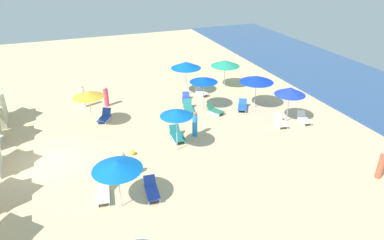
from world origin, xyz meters
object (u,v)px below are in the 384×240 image
object	(u,v)px
umbrella_0	(290,91)
umbrella_6	(204,80)
umbrella_7	(88,94)
umbrella_2	(117,165)
beachgoer_3	(381,165)
umbrella_5	(176,113)
umbrella_8	(225,63)
beach_ball_1	(133,152)
lounge_chair_0_1	(304,119)
beachgoer_1	(83,97)
beachgoer_2	(195,125)
lounge_chair_2_1	(103,193)
lounge_chair_6_1	(188,108)
lounge_chair_1_1	(201,92)
lounge_chair_6_0	(215,110)
beachgoer_0	(123,167)
umbrella_4	(257,79)
beachgoer_4	(106,97)
umbrella_1	(186,65)
lounge_chair_5_0	(177,136)
lounge_chair_4_0	(242,106)
lounge_chair_0_0	(280,122)
lounge_chair_2_0	(152,190)
lounge_chair_7_0	(105,117)

from	to	relation	value
umbrella_0	umbrella_6	distance (m)	6.04
umbrella_7	umbrella_2	bearing A→B (deg)	1.81
beachgoer_3	umbrella_5	bearing A→B (deg)	179.63
umbrella_6	umbrella_8	xyz separation A→B (m)	(-3.57, 3.44, -0.20)
beach_ball_1	beachgoer_3	bearing A→B (deg)	59.45
lounge_chair_0_1	beachgoer_1	size ratio (longest dim) A/B	0.76
beachgoer_2	lounge_chair_2_1	bearing A→B (deg)	-129.35
umbrella_2	umbrella_5	world-z (taller)	umbrella_5
umbrella_6	lounge_chair_6_1	size ratio (longest dim) A/B	1.61
umbrella_8	beachgoer_2	distance (m)	9.11
lounge_chair_1_1	umbrella_0	bearing A→B (deg)	-72.70
lounge_chair_6_0	beachgoer_0	distance (m)	9.57
umbrella_0	lounge_chair_2_1	bearing A→B (deg)	-73.37
umbrella_4	umbrella_6	world-z (taller)	umbrella_6
umbrella_7	beachgoer_4	xyz separation A→B (m)	(-3.18, 1.43, -1.64)
umbrella_1	umbrella_5	size ratio (longest dim) A/B	1.04
lounge_chair_5_0	beach_ball_1	size ratio (longest dim) A/B	5.24
lounge_chair_4_0	beachgoer_0	world-z (taller)	beachgoer_0
lounge_chair_0_0	umbrella_5	bearing A→B (deg)	-166.43
lounge_chair_2_0	umbrella_6	distance (m)	10.62
beachgoer_1	lounge_chair_0_0	bearing A→B (deg)	-120.63
lounge_chair_1_1	beachgoer_0	size ratio (longest dim) A/B	0.87
lounge_chair_1_1	beachgoer_0	world-z (taller)	beachgoer_0
lounge_chair_0_0	lounge_chair_2_1	world-z (taller)	lounge_chair_2_1
lounge_chair_2_0	beach_ball_1	distance (m)	3.99
lounge_chair_6_1	beachgoer_2	world-z (taller)	beachgoer_2
lounge_chair_2_1	umbrella_5	world-z (taller)	umbrella_5
lounge_chair_2_1	beach_ball_1	xyz separation A→B (m)	(-3.37, 2.15, -0.13)
beachgoer_4	lounge_chair_6_1	bearing A→B (deg)	9.55
lounge_chair_0_0	umbrella_4	distance (m)	3.76
umbrella_5	lounge_chair_7_0	size ratio (longest dim) A/B	1.91
lounge_chair_5_0	beachgoer_4	distance (m)	7.54
lounge_chair_2_1	lounge_chair_5_0	size ratio (longest dim) A/B	0.96
lounge_chair_4_0	lounge_chair_7_0	bearing A→B (deg)	-159.56
umbrella_4	beach_ball_1	world-z (taller)	umbrella_4
lounge_chair_7_0	umbrella_8	size ratio (longest dim) A/B	0.57
lounge_chair_0_0	lounge_chair_6_1	distance (m)	6.58
umbrella_5	lounge_chair_6_1	world-z (taller)	umbrella_5
lounge_chair_4_0	lounge_chair_5_0	bearing A→B (deg)	-126.28
lounge_chair_0_0	lounge_chair_4_0	bearing A→B (deg)	118.72
umbrella_1	beachgoer_1	world-z (taller)	umbrella_1
lounge_chair_4_0	umbrella_8	world-z (taller)	umbrella_8
umbrella_4	beachgoer_3	xyz separation A→B (m)	(10.14, 1.52, -1.48)
umbrella_0	beachgoer_4	distance (m)	13.31
lounge_chair_0_1	lounge_chair_6_1	xyz separation A→B (m)	(-4.56, -6.74, -0.01)
umbrella_8	beachgoer_3	distance (m)	14.94
umbrella_2	umbrella_7	size ratio (longest dim) A/B	0.98
lounge_chair_5_0	beachgoer_4	bearing A→B (deg)	117.98
umbrella_7	beachgoer_1	world-z (taller)	umbrella_7
umbrella_1	lounge_chair_1_1	bearing A→B (deg)	66.53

